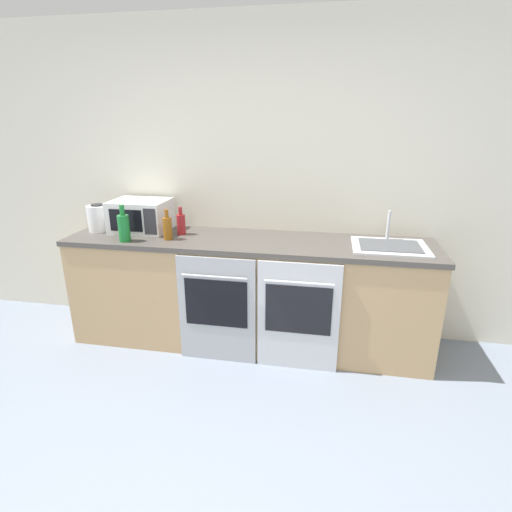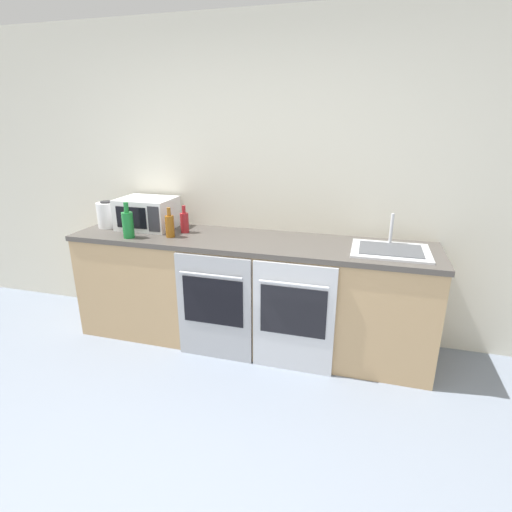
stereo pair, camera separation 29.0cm
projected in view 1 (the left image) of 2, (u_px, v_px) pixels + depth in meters
The scene contains 10 objects.
wall_back at pixel (256, 183), 3.36m from camera, with size 10.00×0.06×2.60m.
counter_back at pixel (248, 292), 3.31m from camera, with size 2.92×0.66×0.91m.
oven_left at pixel (217, 310), 3.04m from camera, with size 0.60×0.06×0.86m.
oven_right at pixel (298, 317), 2.93m from camera, with size 0.60×0.06×0.86m.
microwave at pixel (141, 216), 3.37m from camera, with size 0.46×0.37×0.26m.
bottle_green at pixel (124, 227), 3.09m from camera, with size 0.09×0.09×0.29m.
bottle_amber at pixel (167, 228), 3.14m from camera, with size 0.07×0.07×0.24m.
bottle_red at pixel (181, 224), 3.28m from camera, with size 0.07×0.07×0.23m.
kettle at pixel (99, 218), 3.38m from camera, with size 0.18×0.18×0.23m.
sink at pixel (390, 246), 2.96m from camera, with size 0.55×0.44×0.24m.
Camera 1 is at (0.61, -1.14, 1.81)m, focal length 28.00 mm.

